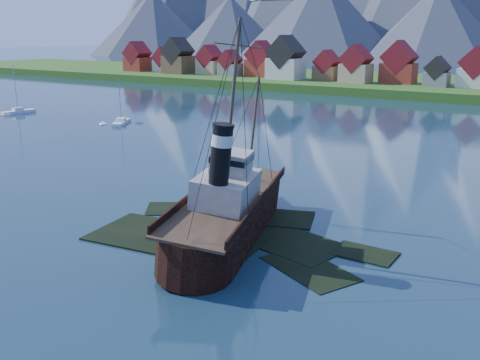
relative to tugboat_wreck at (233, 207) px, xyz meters
The scene contains 7 objects.
ground 4.14m from the tugboat_wreck, 115.24° to the right, with size 1400.00×1400.00×0.00m, color #173142.
shoal 3.39m from the tugboat_wreck, 40.43° to the right, with size 31.71×21.24×1.14m.
seawall 129.43m from the tugboat_wreck, 90.55° to the left, with size 600.00×2.50×2.00m, color #3F3D38.
town 153.58m from the tugboat_wreck, 102.94° to the left, with size 250.96×16.69×17.30m.
tugboat_wreck is the anchor object (origin of this frame).
sailboat_a 77.29m from the tugboat_wreck, 144.09° to the left, with size 6.69×9.05×11.21m.
sailboat_b 106.58m from the tugboat_wreck, 156.68° to the left, with size 3.21×9.35×13.29m.
Camera 1 is at (31.30, -42.08, 20.85)m, focal length 40.00 mm.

